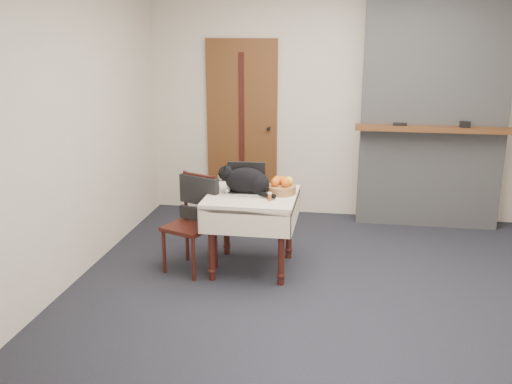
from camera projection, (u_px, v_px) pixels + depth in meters
ground at (338, 287)px, 4.82m from camera, size 4.50×4.50×0.00m
room_shell at (348, 70)px, 4.77m from camera, size 4.52×4.01×2.61m
door at (242, 127)px, 6.61m from camera, size 0.82×0.10×2.00m
chimney at (433, 107)px, 6.07m from camera, size 1.62×0.48×2.60m
side_table at (252, 207)px, 5.03m from camera, size 0.78×0.78×0.70m
laptop at (246, 184)px, 5.08m from camera, size 0.36×0.32×0.26m
cat at (247, 181)px, 4.98m from camera, size 0.54×0.28×0.27m
cream_jar at (217, 189)px, 5.04m from camera, size 0.06×0.06×0.07m
pill_bottle at (270, 196)px, 4.81m from camera, size 0.03×0.03×0.07m
fruit_basket at (281, 187)px, 5.02m from camera, size 0.26×0.26×0.15m
desk_clutter at (278, 194)px, 5.00m from camera, size 0.13×0.03×0.01m
chair at (195, 209)px, 5.07m from camera, size 0.51×0.50×0.87m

